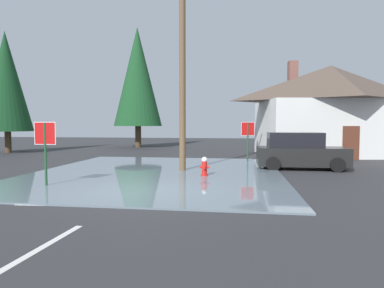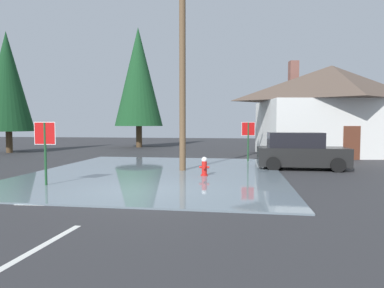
{
  "view_description": "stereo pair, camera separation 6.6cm",
  "coord_description": "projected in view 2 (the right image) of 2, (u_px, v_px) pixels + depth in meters",
  "views": [
    {
      "loc": [
        2.87,
        -9.91,
        2.1
      ],
      "look_at": [
        0.93,
        3.96,
        1.26
      ],
      "focal_mm": 30.83,
      "sensor_mm": 36.0,
      "label": 1
    },
    {
      "loc": [
        2.94,
        -9.9,
        2.1
      ],
      "look_at": [
        0.93,
        3.96,
        1.26
      ],
      "focal_mm": 30.83,
      "sensor_mm": 36.0,
      "label": 2
    }
  ],
  "objects": [
    {
      "name": "lane_stop_bar",
      "position": [
        98.0,
        205.0,
        8.53
      ],
      "size": [
        4.42,
        0.57,
        0.01
      ],
      "primitive_type": "cube",
      "rotation": [
        0.0,
        0.0,
        0.06
      ],
      "color": "silver",
      "rests_on": "ground"
    },
    {
      "name": "ground_plane",
      "position": [
        145.0,
        193.0,
        10.33
      ],
      "size": [
        80.0,
        80.0,
        0.1
      ],
      "primitive_type": "cube",
      "color": "#2D2D30"
    },
    {
      "name": "parked_car",
      "position": [
        300.0,
        152.0,
        15.43
      ],
      "size": [
        4.06,
        1.96,
        1.72
      ],
      "color": "black",
      "rests_on": "ground"
    },
    {
      "name": "flood_puddle",
      "position": [
        158.0,
        172.0,
        14.21
      ],
      "size": [
        10.44,
        12.01,
        0.05
      ],
      "primitive_type": "cube",
      "color": "slate",
      "rests_on": "ground"
    },
    {
      "name": "utility_pole",
      "position": [
        182.0,
        62.0,
        14.42
      ],
      "size": [
        1.6,
        0.28,
        9.25
      ],
      "color": "brown",
      "rests_on": "ground"
    },
    {
      "name": "fire_hydrant",
      "position": [
        204.0,
        167.0,
        13.14
      ],
      "size": [
        0.4,
        0.35,
        0.8
      ],
      "color": "red",
      "rests_on": "ground"
    },
    {
      "name": "pine_tree_tall_left",
      "position": [
        7.0,
        82.0,
        24.07
      ],
      "size": [
        3.55,
        3.55,
        8.86
      ],
      "color": "#4C3823",
      "rests_on": "ground"
    },
    {
      "name": "pine_tree_mid_left",
      "position": [
        138.0,
        77.0,
        29.77
      ],
      "size": [
        4.33,
        4.33,
        10.82
      ],
      "color": "#4C3823",
      "rests_on": "ground"
    },
    {
      "name": "house",
      "position": [
        331.0,
        109.0,
        22.21
      ],
      "size": [
        10.53,
        7.78,
        6.51
      ],
      "color": "silver",
      "rests_on": "ground"
    },
    {
      "name": "lane_center_stripe",
      "position": [
        16.0,
        261.0,
        5.05
      ],
      "size": [
        0.34,
        3.58,
        0.01
      ],
      "primitive_type": "cube",
      "rotation": [
        0.0,
        0.0,
        1.52
      ],
      "color": "silver",
      "rests_on": "ground"
    },
    {
      "name": "stop_sign_far",
      "position": [
        248.0,
        134.0,
        18.17
      ],
      "size": [
        0.74,
        0.16,
        2.22
      ],
      "color": "#1E4C28",
      "rests_on": "ground"
    },
    {
      "name": "stop_sign_near",
      "position": [
        45.0,
        141.0,
        11.02
      ],
      "size": [
        0.76,
        0.08,
        2.18
      ],
      "color": "#1E4C28",
      "rests_on": "ground"
    }
  ]
}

